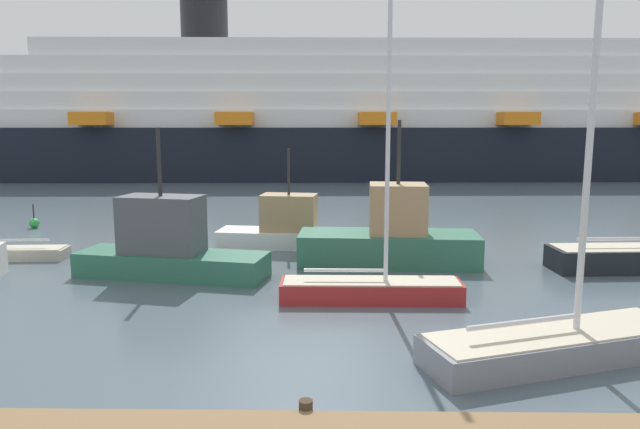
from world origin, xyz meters
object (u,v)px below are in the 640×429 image
fishing_boat_3 (168,247)px  fishing_boat_2 (285,228)px  sailboat_1 (4,250)px  channel_buoy_1 (34,223)px  fishing_boat_1 (391,238)px  cruise_ship (368,120)px  sailboat_3 (558,337)px  sailboat_4 (371,285)px

fishing_boat_3 → fishing_boat_2: bearing=-116.4°
sailboat_1 → fishing_boat_3: bearing=158.1°
fishing_boat_3 → channel_buoy_1: fishing_boat_3 is taller
fishing_boat_1 → channel_buoy_1: 19.48m
fishing_boat_2 → fishing_boat_3: size_ratio=0.83×
fishing_boat_1 → fishing_boat_3: 8.44m
sailboat_1 → fishing_boat_1: size_ratio=1.11×
fishing_boat_3 → cruise_ship: bearing=-93.0°
sailboat_3 → fishing_boat_2: sailboat_3 is taller
sailboat_3 → fishing_boat_2: 14.43m
fishing_boat_2 → sailboat_3: bearing=-52.5°
sailboat_4 → fishing_boat_1: (1.08, 4.78, 0.54)m
fishing_boat_1 → fishing_boat_2: (-4.36, 3.13, -0.19)m
sailboat_4 → fishing_boat_2: 8.57m
sailboat_1 → cruise_ship: cruise_ship is taller
fishing_boat_3 → sailboat_3: bearing=157.5°
fishing_boat_2 → fishing_boat_3: (-3.86, -5.07, 0.21)m
fishing_boat_3 → cruise_ship: cruise_ship is taller
sailboat_3 → sailboat_4: bearing=113.1°
sailboat_1 → channel_buoy_1: size_ratio=6.21×
fishing_boat_1 → fishing_boat_3: (-8.22, -1.94, 0.01)m
sailboat_3 → cruise_ship: size_ratio=0.13×
channel_buoy_1 → fishing_boat_2: bearing=-18.1°
sailboat_4 → channel_buoy_1: (-16.85, 12.34, -0.24)m
fishing_boat_1 → cruise_ship: cruise_ship is taller
fishing_boat_3 → cruise_ship: 40.73m
sailboat_4 → fishing_boat_2: sailboat_4 is taller
sailboat_3 → sailboat_4: sailboat_3 is taller
sailboat_1 → sailboat_4: sailboat_4 is taller
fishing_boat_2 → cruise_ship: size_ratio=0.07×
sailboat_3 → fishing_boat_2: (-7.31, 12.43, 0.31)m
sailboat_1 → sailboat_3: bearing=148.6°
sailboat_4 → fishing_boat_1: 4.93m
sailboat_3 → channel_buoy_1: (-20.88, 16.86, -0.28)m
sailboat_4 → fishing_boat_2: bearing=112.6°
sailboat_4 → cruise_ship: (2.57, 42.13, 5.20)m
fishing_boat_2 → cruise_ship: cruise_ship is taller
sailboat_4 → cruise_ship: size_ratio=0.11×
sailboat_4 → fishing_boat_3: size_ratio=1.44×
sailboat_4 → channel_buoy_1: bearing=143.9°
sailboat_4 → channel_buoy_1: size_ratio=8.11×
sailboat_1 → channel_buoy_1: 7.39m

